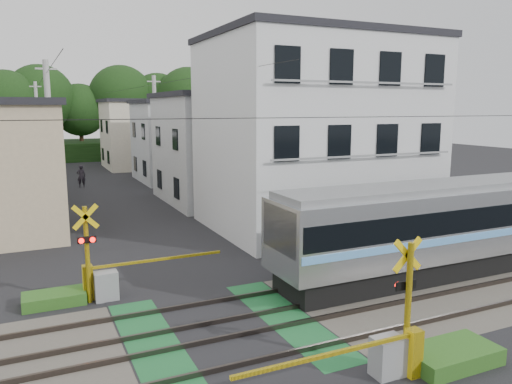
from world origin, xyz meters
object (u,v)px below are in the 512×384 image
apartment_block (314,133)px  pedestrian (81,176)px  crossing_signal_far (103,278)px  commuter_train (471,222)px  crossing_signal_near (393,346)px

apartment_block → pedestrian: (-9.37, 17.63, -3.81)m
apartment_block → pedestrian: 20.33m
crossing_signal_far → pedestrian: bearing=85.8°
apartment_block → commuter_train: bearing=-78.5°
crossing_signal_near → crossing_signal_far: (-5.17, 7.31, 0.00)m
crossing_signal_near → apartment_block: bearing=65.8°
commuter_train → apartment_block: size_ratio=1.56×
commuter_train → crossing_signal_near: 9.08m
crossing_signal_near → pedestrian: crossing_signal_near is taller
crossing_signal_far → apartment_block: (11.09, 5.84, 3.94)m
crossing_signal_near → apartment_block: 14.95m
crossing_signal_far → pedestrian: 23.54m
crossing_signal_far → crossing_signal_near: bearing=-54.7°
commuter_train → apartment_block: (-1.68, 8.29, 2.91)m
commuter_train → crossing_signal_far: 13.05m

